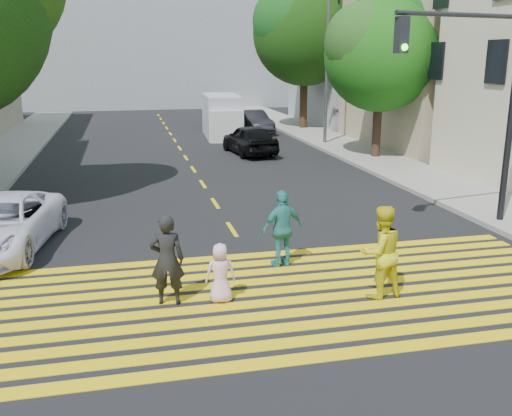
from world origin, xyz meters
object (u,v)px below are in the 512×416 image
object	(u,v)px
pedestrian_man	(167,260)
pedestrian_child	(220,273)
dark_car_near	(250,139)
silver_car	(221,117)
tree_right_far	(306,27)
tree_right_near	(382,48)
pedestrian_extra	(283,229)
dark_car_parked	(253,122)
white_van	(222,117)
white_sedan	(0,224)
pedestrian_woman	(381,252)
traffic_signal	(483,86)

from	to	relation	value
pedestrian_man	pedestrian_child	size ratio (longest dim) A/B	1.51
dark_car_near	silver_car	xyz separation A→B (m)	(0.50, 11.46, -0.03)
tree_right_far	tree_right_near	bearing A→B (deg)	-90.35
pedestrian_man	pedestrian_child	world-z (taller)	pedestrian_man
pedestrian_extra	pedestrian_man	bearing A→B (deg)	13.62
dark_car_parked	pedestrian_extra	bearing A→B (deg)	-107.66
tree_right_near	white_van	size ratio (longest dim) A/B	1.39
white_sedan	dark_car_near	xyz separation A→B (m)	(9.09, 12.73, 0.07)
pedestrian_child	dark_car_near	world-z (taller)	dark_car_near
pedestrian_man	silver_car	bearing A→B (deg)	-94.01
pedestrian_woman	white_sedan	world-z (taller)	pedestrian_woman
tree_right_near	pedestrian_woman	world-z (taller)	tree_right_near
tree_right_near	pedestrian_child	xyz separation A→B (m)	(-9.85, -14.38, -4.44)
pedestrian_extra	white_van	distance (m)	21.87
tree_right_far	silver_car	size ratio (longest dim) A/B	1.97
traffic_signal	dark_car_parked	bearing A→B (deg)	82.99
tree_right_near	white_van	bearing A→B (deg)	122.75
pedestrian_child	traffic_signal	xyz separation A→B (m)	(7.61, 3.29, 3.34)
white_sedan	white_van	world-z (taller)	white_van
pedestrian_child	dark_car_near	size ratio (longest dim) A/B	0.28
tree_right_near	white_sedan	distance (m)	18.31
dark_car_near	pedestrian_child	bearing A→B (deg)	68.50
dark_car_near	white_sedan	bearing A→B (deg)	47.14
dark_car_parked	traffic_signal	xyz separation A→B (m)	(1.37, -21.60, 3.23)
pedestrian_woman	white_sedan	distance (m)	9.25
tree_right_far	silver_car	distance (m)	8.16
tree_right_near	white_van	xyz separation A→B (m)	(-5.81, 9.04, -3.86)
pedestrian_extra	dark_car_parked	distance (m)	23.65
tree_right_near	pedestrian_woman	xyz separation A→B (m)	(-6.72, -14.84, -4.10)
traffic_signal	silver_car	bearing A→B (deg)	85.73
tree_right_near	traffic_signal	world-z (taller)	tree_right_near
pedestrian_extra	silver_car	bearing A→B (deg)	-112.12
dark_car_near	traffic_signal	size ratio (longest dim) A/B	0.71
pedestrian_child	pedestrian_extra	size ratio (longest dim) A/B	0.67
silver_car	pedestrian_extra	bearing A→B (deg)	83.97
pedestrian_extra	silver_car	xyz separation A→B (m)	(3.08, 26.81, -0.18)
tree_right_near	pedestrian_man	world-z (taller)	tree_right_near
pedestrian_woman	traffic_signal	xyz separation A→B (m)	(4.47, 3.74, 3.00)
pedestrian_man	silver_car	world-z (taller)	pedestrian_man
pedestrian_extra	dark_car_parked	world-z (taller)	pedestrian_extra
tree_right_near	tree_right_far	size ratio (longest dim) A/B	0.77
traffic_signal	tree_right_far	bearing A→B (deg)	73.50
pedestrian_woman	white_van	size ratio (longest dim) A/B	0.35
pedestrian_child	dark_car_parked	xyz separation A→B (m)	(6.24, 24.89, 0.11)
tree_right_far	pedestrian_woman	size ratio (longest dim) A/B	5.10
dark_car_parked	tree_right_near	bearing A→B (deg)	-77.67
tree_right_near	white_sedan	bearing A→B (deg)	-145.45
dark_car_parked	white_van	xyz separation A→B (m)	(-2.20, -1.47, 0.47)
tree_right_near	silver_car	distance (m)	15.60
silver_car	pedestrian_man	bearing A→B (deg)	78.94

